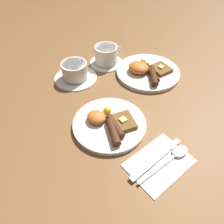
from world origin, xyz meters
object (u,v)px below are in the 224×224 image
spoon (176,154)px  breakfast_plate_far (147,71)px  teacup_near (75,72)px  teacup_far (106,56)px  breakfast_plate_near (110,123)px  knife (153,161)px

spoon → breakfast_plate_far: bearing=57.4°
breakfast_plate_far → teacup_near: bearing=-129.6°
teacup_far → breakfast_plate_far: bearing=19.3°
breakfast_plate_near → teacup_near: teacup_near is taller
teacup_far → knife: teacup_far is taller
breakfast_plate_near → teacup_far: teacup_far is taller
teacup_near → breakfast_plate_near: bearing=-16.6°
teacup_far → spoon: 0.52m
teacup_near → spoon: (0.49, -0.03, -0.02)m
breakfast_plate_near → teacup_near: size_ratio=1.38×
breakfast_plate_far → breakfast_plate_near: bearing=-73.5°
breakfast_plate_near → spoon: bearing=13.5°
teacup_far → knife: 0.51m
teacup_near → breakfast_plate_far: bearing=50.4°
teacup_far → knife: bearing=-29.5°
breakfast_plate_far → knife: bearing=-49.1°
breakfast_plate_far → teacup_near: size_ratio=1.52×
teacup_near → teacup_far: 0.16m
teacup_near → spoon: teacup_near is taller
breakfast_plate_near → knife: bearing=-2.9°
knife → spoon: size_ratio=1.05×
breakfast_plate_far → knife: (0.27, -0.31, -0.01)m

